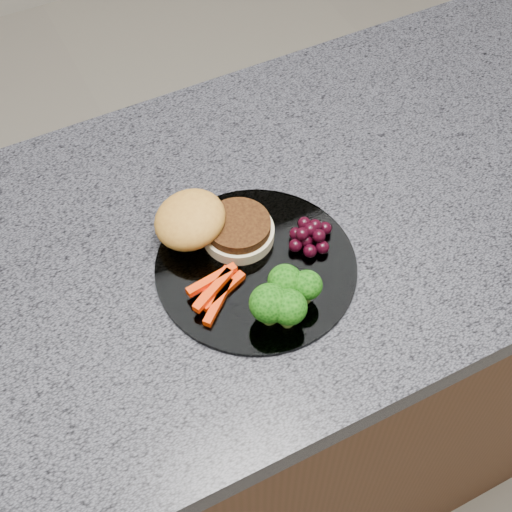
{
  "coord_description": "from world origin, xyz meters",
  "views": [
    {
      "loc": [
        -0.36,
        -0.54,
        1.65
      ],
      "look_at": [
        -0.12,
        -0.06,
        0.93
      ],
      "focal_mm": 50.0,
      "sensor_mm": 36.0,
      "label": 1
    }
  ],
  "objects": [
    {
      "name": "countertop",
      "position": [
        0.0,
        0.0,
        0.88
      ],
      "size": [
        1.2,
        0.6,
        0.04
      ],
      "primitive_type": "cube",
      "color": "#4E4F58",
      "rests_on": "island_cabinet"
    },
    {
      "name": "plate",
      "position": [
        -0.12,
        -0.06,
        0.9
      ],
      "size": [
        0.26,
        0.26,
        0.01
      ],
      "primitive_type": "cylinder",
      "color": "white",
      "rests_on": "countertop"
    },
    {
      "name": "grape_bunch",
      "position": [
        -0.04,
        -0.06,
        0.92
      ],
      "size": [
        0.07,
        0.05,
        0.03
      ],
      "rotation": [
        0.0,
        0.0,
        -0.33
      ],
      "color": "black",
      "rests_on": "plate"
    },
    {
      "name": "burger",
      "position": [
        -0.15,
        0.01,
        0.93
      ],
      "size": [
        0.18,
        0.15,
        0.05
      ],
      "rotation": [
        0.0,
        0.0,
        -0.38
      ],
      "color": "beige",
      "rests_on": "plate"
    },
    {
      "name": "carrot_sticks",
      "position": [
        -0.18,
        -0.08,
        0.91
      ],
      "size": [
        0.08,
        0.07,
        0.02
      ],
      "rotation": [
        0.0,
        0.0,
        0.22
      ],
      "color": "#FA3504",
      "rests_on": "plate"
    },
    {
      "name": "broccoli",
      "position": [
        -0.12,
        -0.14,
        0.94
      ],
      "size": [
        0.1,
        0.08,
        0.06
      ],
      "rotation": [
        0.0,
        0.0,
        0.37
      ],
      "color": "olive",
      "rests_on": "plate"
    },
    {
      "name": "island_cabinet",
      "position": [
        0.0,
        0.0,
        0.43
      ],
      "size": [
        1.2,
        0.6,
        0.86
      ],
      "primitive_type": "cube",
      "color": "#502E1B",
      "rests_on": "ground"
    }
  ]
}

